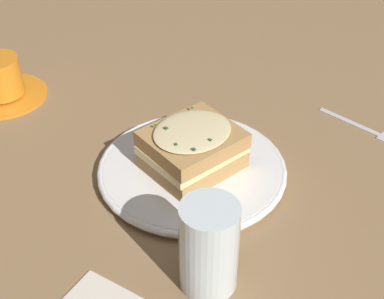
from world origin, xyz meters
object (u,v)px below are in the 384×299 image
Objects in this scene: sandwich at (192,148)px; fork at (380,135)px; water_glass at (209,247)px; dinner_plate at (192,169)px.

sandwich is 0.31m from fork.
dinner_plate is at bearing -34.47° from water_glass.
water_glass is at bearing -0.68° from fork.
water_glass reaches higher than fork.
fork is at bearing -84.25° from water_glass.
water_glass reaches higher than sandwich.
sandwich is 0.19m from water_glass.
fork is (-0.12, -0.28, -0.01)m from dinner_plate.
dinner_plate reaches higher than fork.
sandwich is 0.71× the size of fork.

